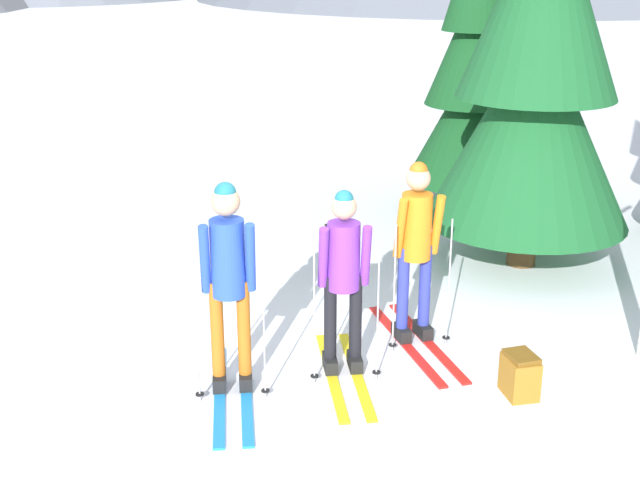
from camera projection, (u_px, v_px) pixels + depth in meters
ground_plane at (328, 380)px, 7.21m from camera, size 400.00×400.00×0.00m
skier_in_blue at (229, 279)px, 6.74m from camera, size 0.61×1.68×1.81m
skier_in_purple at (343, 272)px, 7.08m from camera, size 0.60×1.60×1.66m
skier_in_orange at (416, 245)px, 7.64m from camera, size 0.61×1.74×1.74m
pine_tree_mid at (474, 73)px, 11.37m from camera, size 1.73×1.73×4.18m
pine_tree_far at (539, 44)px, 9.00m from camera, size 2.30×2.30×5.55m
backpack_on_snow_front at (520, 375)px, 6.91m from camera, size 0.27×0.34×0.38m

